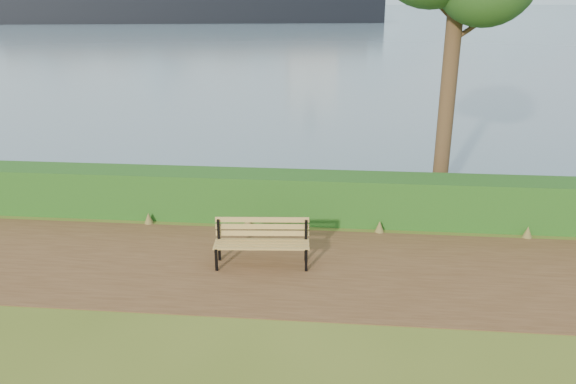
# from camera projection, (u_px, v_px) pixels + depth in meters

# --- Properties ---
(ground) EXTENTS (140.00, 140.00, 0.00)m
(ground) POSITION_uv_depth(u_px,v_px,m) (292.00, 276.00, 9.59)
(ground) COLOR #485819
(ground) RESTS_ON ground
(path) EXTENTS (40.00, 3.40, 0.01)m
(path) POSITION_uv_depth(u_px,v_px,m) (293.00, 268.00, 9.87)
(path) COLOR #4E321B
(path) RESTS_ON ground
(hedge) EXTENTS (32.00, 0.85, 1.00)m
(hedge) POSITION_uv_depth(u_px,v_px,m) (303.00, 197.00, 11.87)
(hedge) COLOR #184714
(hedge) RESTS_ON ground
(water) EXTENTS (700.00, 510.00, 0.00)m
(water) POSITION_uv_depth(u_px,v_px,m) (343.00, 6.00, 253.85)
(water) COLOR #465F70
(water) RESTS_ON ground
(bench) EXTENTS (1.70, 0.63, 0.83)m
(bench) POSITION_uv_depth(u_px,v_px,m) (262.00, 239.00, 9.88)
(bench) COLOR black
(bench) RESTS_ON ground
(cargo_ship) EXTENTS (68.34, 22.90, 20.50)m
(cargo_ship) POSITION_uv_depth(u_px,v_px,m) (204.00, 5.00, 99.34)
(cargo_ship) COLOR black
(cargo_ship) RESTS_ON ground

